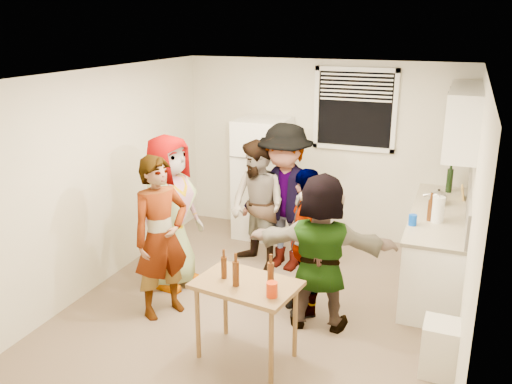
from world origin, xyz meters
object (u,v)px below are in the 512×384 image
at_px(refrigerator, 263,178).
at_px(trash_bin, 441,348).
at_px(guest_grey, 174,283).
at_px(wine_bottle, 448,192).
at_px(beer_bottle_counter, 429,221).
at_px(red_cup, 272,296).
at_px(kettle, 437,204).
at_px(serving_table, 247,356).
at_px(guest_black, 304,310).
at_px(guest_stripe, 165,312).
at_px(beer_bottle_table, 224,278).
at_px(guest_orange, 318,324).
at_px(guest_back_right, 284,266).
at_px(guest_back_left, 258,266).
at_px(blue_cup, 412,225).

bearing_deg(refrigerator, trash_bin, -44.05).
bearing_deg(guest_grey, trash_bin, -90.61).
xyz_separation_m(wine_bottle, beer_bottle_counter, (-0.15, -1.17, 0.00)).
relative_size(trash_bin, guest_grey, 0.27).
xyz_separation_m(trash_bin, red_cup, (-1.39, -0.54, 0.51)).
relative_size(kettle, serving_table, 0.27).
bearing_deg(trash_bin, guest_black, 156.37).
bearing_deg(beer_bottle_counter, kettle, 85.33).
xyz_separation_m(wine_bottle, trash_bin, (0.12, -2.62, -0.65)).
bearing_deg(guest_stripe, beer_bottle_table, -85.66).
distance_m(guest_grey, guest_stripe, 0.67).
distance_m(kettle, guest_orange, 2.14).
distance_m(refrigerator, guest_back_right, 1.42).
distance_m(wine_bottle, red_cup, 3.42).
height_order(kettle, beer_bottle_table, kettle).
height_order(wine_bottle, guest_back_left, wine_bottle).
bearing_deg(wine_bottle, guest_back_left, -152.17).
bearing_deg(guest_grey, blue_cup, -66.03).
xyz_separation_m(kettle, guest_orange, (-1.00, -1.67, -0.90)).
xyz_separation_m(beer_bottle_counter, blue_cup, (-0.16, -0.21, 0.00)).
xyz_separation_m(serving_table, guest_orange, (0.47, 0.78, 0.00)).
bearing_deg(kettle, blue_cup, -91.49).
bearing_deg(red_cup, blue_cup, 61.59).
relative_size(guest_back_left, guest_orange, 1.00).
distance_m(beer_bottle_counter, red_cup, 2.29).
distance_m(trash_bin, guest_back_right, 2.55).
bearing_deg(guest_back_right, wine_bottle, 41.68).
distance_m(refrigerator, kettle, 2.45).
relative_size(kettle, blue_cup, 2.06).
xyz_separation_m(guest_grey, guest_back_right, (1.08, 0.91, 0.00)).
bearing_deg(wine_bottle, red_cup, -111.93).
bearing_deg(serving_table, red_cup, -27.82).
relative_size(kettle, trash_bin, 0.49).
bearing_deg(guest_grey, guest_back_right, -38.06).
bearing_deg(serving_table, blue_cup, 52.20).
xyz_separation_m(serving_table, guest_grey, (-1.37, 1.06, 0.00)).
height_order(trash_bin, guest_back_left, trash_bin).
bearing_deg(guest_back_left, guest_back_right, 49.24).
bearing_deg(trash_bin, guest_back_right, 141.19).
xyz_separation_m(trash_bin, guest_stripe, (-2.81, 0.05, -0.25)).
relative_size(beer_bottle_table, guest_black, 0.13).
bearing_deg(refrigerator, blue_cup, -30.48).
distance_m(beer_bottle_table, guest_grey, 1.73).
height_order(beer_bottle_counter, blue_cup, beer_bottle_counter).
bearing_deg(wine_bottle, beer_bottle_counter, -97.29).
bearing_deg(guest_stripe, wine_bottle, -16.90).
relative_size(serving_table, guest_orange, 0.56).
bearing_deg(guest_orange, guest_black, -55.45).
relative_size(trash_bin, guest_stripe, 0.29).
bearing_deg(beer_bottle_table, guest_black, 63.93).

